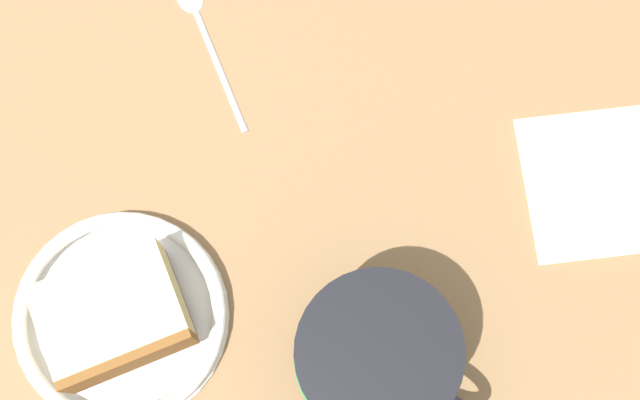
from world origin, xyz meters
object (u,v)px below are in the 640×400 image
small_plate (121,317)px  cake_slice (114,316)px  teaspoon (199,20)px  folded_napkin (600,182)px  tea_mug (376,359)px

small_plate → cake_slice: bearing=-70.5°
cake_slice → teaspoon: cake_slice is taller
small_plate → cake_slice: (0.09, -0.25, 2.46)cm
small_plate → teaspoon: size_ratio=1.15×
cake_slice → folded_napkin: bearing=13.8°
small_plate → folded_napkin: size_ratio=1.36×
tea_mug → small_plate: bearing=166.8°
small_plate → tea_mug: bearing=-13.2°
small_plate → cake_slice: cake_slice is taller
teaspoon → small_plate: bearing=-104.4°
cake_slice → tea_mug: size_ratio=0.91×
small_plate → cake_slice: 2.48cm
cake_slice → teaspoon: 22.87cm
small_plate → tea_mug: 17.75cm
cake_slice → tea_mug: 17.19cm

